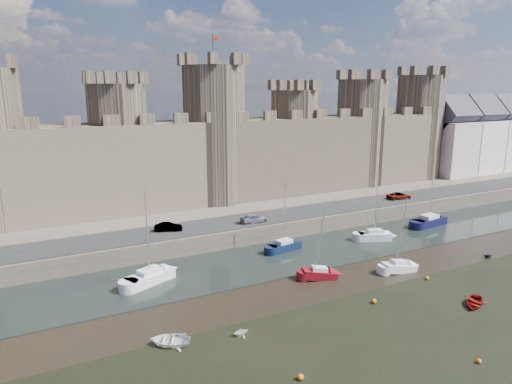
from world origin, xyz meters
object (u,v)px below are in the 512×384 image
at_px(car_1, 168,227).
at_px(car_3, 399,196).
at_px(sailboat_4, 319,273).
at_px(sailboat_0, 150,276).
at_px(car_2, 254,219).
at_px(sailboat_5, 399,266).
at_px(sailboat_3, 429,221).
at_px(sailboat_1, 284,245).
at_px(sailboat_2, 375,235).

height_order(car_1, car_3, car_1).
bearing_deg(car_3, sailboat_4, 129.19).
xyz_separation_m(sailboat_0, sailboat_4, (18.03, -7.86, -0.12)).
relative_size(car_2, sailboat_5, 0.46).
relative_size(sailboat_4, sailboat_5, 1.02).
height_order(car_2, sailboat_3, sailboat_3).
bearing_deg(sailboat_3, sailboat_4, -169.31).
xyz_separation_m(sailboat_0, sailboat_1, (19.20, 2.15, -0.05)).
xyz_separation_m(sailboat_1, sailboat_5, (8.69, -12.68, -0.09)).
distance_m(sailboat_0, sailboat_2, 33.20).
distance_m(car_3, sailboat_3, 8.58).
bearing_deg(sailboat_5, car_3, 54.22).
bearing_deg(sailboat_2, car_1, -176.96).
xyz_separation_m(sailboat_3, sailboat_5, (-18.24, -12.02, -0.17)).
xyz_separation_m(car_2, sailboat_5, (10.06, -19.13, -2.44)).
bearing_deg(sailboat_5, sailboat_1, 132.60).
height_order(sailboat_1, sailboat_4, sailboat_1).
xyz_separation_m(car_1, sailboat_2, (27.87, -10.44, -2.31)).
height_order(sailboat_1, sailboat_3, sailboat_3).
bearing_deg(sailboat_1, sailboat_2, -18.83).
xyz_separation_m(car_1, sailboat_4, (12.70, -18.14, -2.42)).
relative_size(sailboat_2, sailboat_5, 1.11).
distance_m(car_3, sailboat_2, 17.40).
bearing_deg(sailboat_2, sailboat_0, -156.70).
relative_size(car_1, car_3, 0.86).
relative_size(sailboat_1, sailboat_5, 1.05).
distance_m(sailboat_1, sailboat_5, 15.37).
distance_m(car_1, car_2, 12.61).
bearing_deg(sailboat_1, car_1, 140.15).
distance_m(sailboat_2, sailboat_4, 17.02).
distance_m(car_3, sailboat_4, 34.27).
height_order(sailboat_0, sailboat_4, sailboat_0).
bearing_deg(car_3, sailboat_0, 109.87).
bearing_deg(car_1, sailboat_5, -112.83).
bearing_deg(sailboat_3, car_2, 158.18).
distance_m(car_1, sailboat_3, 41.79).
distance_m(car_2, sailboat_1, 6.99).
distance_m(car_1, sailboat_4, 22.28).
bearing_deg(car_1, sailboat_3, -82.29).
xyz_separation_m(car_1, sailboat_1, (13.87, -8.13, -2.35)).
bearing_deg(sailboat_4, sailboat_0, 175.00).
xyz_separation_m(car_3, sailboat_4, (-29.35, -17.54, -2.41)).
bearing_deg(car_1, car_2, -77.81).
bearing_deg(sailboat_4, sailboat_1, 101.90).
bearing_deg(sailboat_2, sailboat_1, -165.79).
bearing_deg(sailboat_1, sailboat_5, -65.04).
height_order(car_1, sailboat_5, sailboat_5).
height_order(car_2, sailboat_5, sailboat_5).
bearing_deg(car_2, car_1, 83.05).
distance_m(sailboat_0, sailboat_5, 29.81).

